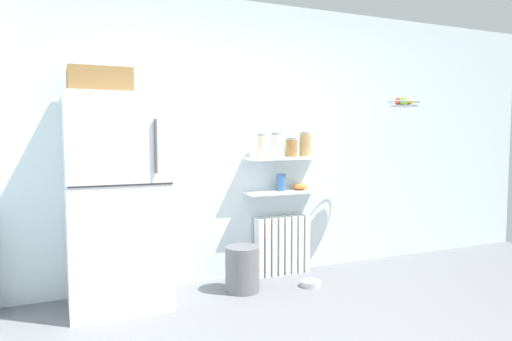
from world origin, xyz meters
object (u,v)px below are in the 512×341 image
at_px(storage_jar_2, 291,147).
at_px(shelf_bowl, 300,186).
at_px(refrigerator, 116,196).
at_px(pet_food_bowl, 311,284).
at_px(radiator, 282,245).
at_px(storage_jar_3, 305,144).
at_px(storage_jar_1, 277,145).
at_px(vase, 281,182).
at_px(trash_bin, 242,269).
at_px(storage_jar_0, 262,146).
at_px(hanging_fruit_basket, 404,102).

xyz_separation_m(storage_jar_2, shelf_bowl, (0.10, 0.00, -0.38)).
relative_size(refrigerator, pet_food_bowl, 10.40).
xyz_separation_m(refrigerator, radiator, (1.58, 0.23, -0.59)).
bearing_deg(storage_jar_3, storage_jar_1, 180.00).
xyz_separation_m(radiator, storage_jar_3, (0.23, -0.03, 0.98)).
relative_size(storage_jar_1, storage_jar_3, 0.97).
distance_m(radiator, pet_food_bowl, 0.52).
relative_size(storage_jar_1, pet_food_bowl, 1.30).
height_order(vase, trash_bin, vase).
xyz_separation_m(radiator, shelf_bowl, (0.18, -0.03, 0.57)).
bearing_deg(shelf_bowl, radiator, 170.45).
xyz_separation_m(storage_jar_0, storage_jar_2, (0.31, -0.00, -0.02)).
bearing_deg(trash_bin, storage_jar_3, 20.08).
relative_size(shelf_bowl, trash_bin, 0.38).
bearing_deg(storage_jar_2, trash_bin, -155.48).
distance_m(shelf_bowl, pet_food_bowl, 0.94).
distance_m(shelf_bowl, hanging_fruit_basket, 1.27).
distance_m(pet_food_bowl, hanging_fruit_basket, 1.92).
distance_m(refrigerator, storage_jar_3, 1.87).
distance_m(storage_jar_1, trash_bin, 1.20).
distance_m(storage_jar_2, pet_food_bowl, 1.28).
relative_size(storage_jar_2, shelf_bowl, 1.23).
relative_size(radiator, hanging_fruit_basket, 1.81).
distance_m(vase, hanging_fruit_basket, 1.40).
bearing_deg(vase, storage_jar_2, 0.00).
bearing_deg(refrigerator, trash_bin, -4.63).
xyz_separation_m(storage_jar_0, storage_jar_1, (0.16, 0.00, 0.01)).
xyz_separation_m(vase, pet_food_bowl, (0.09, -0.42, -0.88)).
distance_m(storage_jar_2, storage_jar_3, 0.16).
bearing_deg(vase, hanging_fruit_basket, -22.01).
height_order(vase, hanging_fruit_basket, hanging_fruit_basket).
bearing_deg(storage_jar_3, storage_jar_0, 180.00).
height_order(storage_jar_2, shelf_bowl, storage_jar_2).
xyz_separation_m(radiator, storage_jar_0, (-0.23, -0.03, 0.97)).
bearing_deg(storage_jar_1, vase, -0.00).
bearing_deg(vase, refrigerator, -172.53).
distance_m(radiator, storage_jar_3, 1.01).
distance_m(storage_jar_3, hanging_fruit_basket, 1.02).
relative_size(refrigerator, storage_jar_1, 8.00).
distance_m(storage_jar_1, vase, 0.36).
relative_size(storage_jar_1, vase, 1.41).
relative_size(storage_jar_0, storage_jar_1, 0.96).
height_order(radiator, pet_food_bowl, radiator).
bearing_deg(refrigerator, storage_jar_2, 6.98).
xyz_separation_m(storage_jar_2, vase, (-0.11, 0.00, -0.33)).
bearing_deg(hanging_fruit_basket, storage_jar_3, 151.86).
distance_m(storage_jar_3, pet_food_bowl, 1.32).
bearing_deg(storage_jar_1, pet_food_bowl, -71.90).
bearing_deg(refrigerator, shelf_bowl, 6.58).
distance_m(radiator, trash_bin, 0.64).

